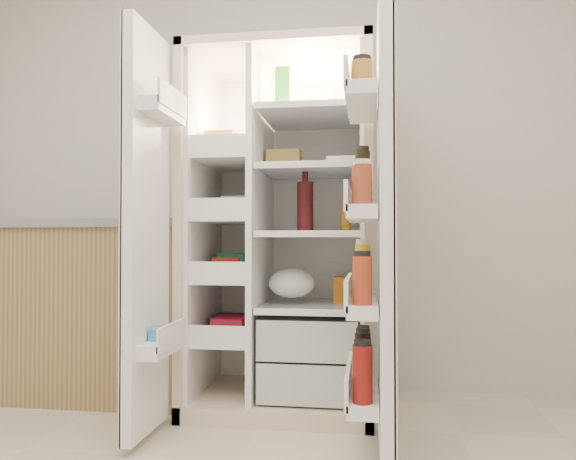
# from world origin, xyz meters

# --- Properties ---
(wall_back) EXTENTS (4.00, 0.02, 2.70)m
(wall_back) POSITION_xyz_m (0.00, 2.00, 1.35)
(wall_back) COLOR silver
(wall_back) RESTS_ON floor
(refrigerator) EXTENTS (0.92, 0.70, 1.80)m
(refrigerator) POSITION_xyz_m (0.07, 1.65, 0.74)
(refrigerator) COLOR beige
(refrigerator) RESTS_ON floor
(freezer_door) EXTENTS (0.15, 0.40, 1.72)m
(freezer_door) POSITION_xyz_m (-0.44, 1.05, 0.89)
(freezer_door) COLOR white
(freezer_door) RESTS_ON floor
(fridge_door) EXTENTS (0.17, 0.58, 1.72)m
(fridge_door) POSITION_xyz_m (0.54, 0.96, 0.87)
(fridge_door) COLOR white
(fridge_door) RESTS_ON floor
(kitchen_counter) EXTENTS (1.32, 0.70, 0.96)m
(kitchen_counter) POSITION_xyz_m (-1.09, 1.72, 0.48)
(kitchen_counter) COLOR #A68653
(kitchen_counter) RESTS_ON floor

